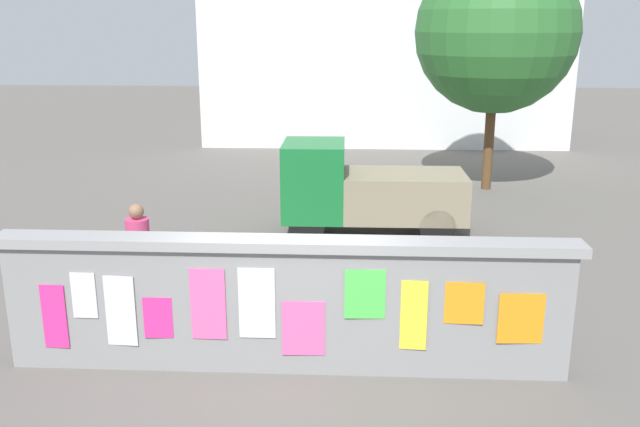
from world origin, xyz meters
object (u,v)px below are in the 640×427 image
tree_roadside (496,32)px  motorcycle (351,267)px  auto_rickshaw_truck (364,190)px  person_walking (139,246)px  bicycle_near (478,292)px

tree_roadside → motorcycle: bearing=-115.2°
auto_rickshaw_truck → tree_roadside: 5.93m
person_walking → tree_roadside: 10.68m
motorcycle → auto_rickshaw_truck: bearing=86.2°
person_walking → bicycle_near: bearing=0.2°
auto_rickshaw_truck → motorcycle: bearing=-93.8°
auto_rickshaw_truck → person_walking: auto_rickshaw_truck is taller
auto_rickshaw_truck → bicycle_near: 4.29m
bicycle_near → tree_roadside: size_ratio=0.29×
bicycle_near → person_walking: person_walking is taller
auto_rickshaw_truck → motorcycle: 3.27m
auto_rickshaw_truck → tree_roadside: tree_roadside is taller
auto_rickshaw_truck → person_walking: bearing=-129.8°
auto_rickshaw_truck → motorcycle: size_ratio=1.91×
bicycle_near → auto_rickshaw_truck: bearing=112.4°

